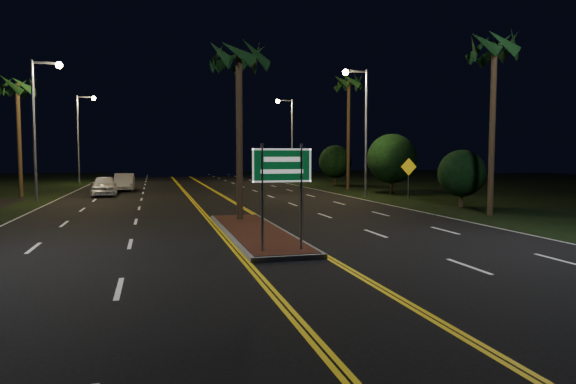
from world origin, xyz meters
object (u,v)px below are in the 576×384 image
object	(u,v)px
shrub_near	(462,173)
warning_sign	(409,172)
streetlight_left_far	(82,129)
palm_left_far	(17,87)
car_far	(124,181)
streetlight_left_mid	(40,113)
car_near	(104,184)
palm_right_near	(495,48)
shrub_far	(335,162)
streetlight_right_mid	(361,117)
streetlight_right_far	(289,130)
shrub_mid	(392,159)
palm_median	(239,57)
palm_right_far	(349,84)
highway_sign	(282,175)
median_island	(255,232)

from	to	relation	value
shrub_near	warning_sign	bearing A→B (deg)	95.29
streetlight_left_far	palm_left_far	distance (m)	16.28
palm_left_far	car_far	size ratio (longest dim) A/B	1.73
streetlight_left_mid	palm_left_far	bearing A→B (deg)	118.67
streetlight_left_mid	car_near	world-z (taller)	streetlight_left_mid
palm_left_far	palm_right_near	world-z (taller)	palm_right_near
shrub_far	streetlight_right_mid	bearing A→B (deg)	-102.82
palm_right_near	shrub_far	world-z (taller)	palm_right_near
streetlight_right_far	shrub_mid	distance (m)	18.55
shrub_near	shrub_mid	size ratio (longest dim) A/B	0.71
palm_median	palm_left_far	bearing A→B (deg)	126.18
palm_right_far	palm_median	bearing A→B (deg)	-123.28
palm_median	car_far	bearing A→B (deg)	105.06
warning_sign	palm_right_far	bearing A→B (deg)	87.48
shrub_far	car_near	size ratio (longest dim) A/B	0.76
streetlight_right_mid	shrub_mid	size ratio (longest dim) A/B	1.95
streetlight_right_mid	warning_sign	xyz separation A→B (m)	(2.39, -2.60, -3.81)
streetlight_left_mid	palm_right_far	world-z (taller)	palm_right_far
highway_sign	palm_median	size ratio (longest dim) A/B	0.39
shrub_near	warning_sign	size ratio (longest dim) A/B	1.18
palm_median	shrub_near	distance (m)	14.93
palm_right_far	shrub_far	world-z (taller)	palm_right_far
car_near	palm_left_far	bearing A→B (deg)	177.21
median_island	palm_right_near	world-z (taller)	palm_right_near
palm_median	car_near	world-z (taller)	palm_median
streetlight_right_far	shrub_mid	bearing A→B (deg)	-79.34
streetlight_right_mid	palm_median	xyz separation A→B (m)	(-10.61, -11.50, 1.62)
streetlight_right_far	warning_sign	xyz separation A→B (m)	(2.39, -22.60, -3.81)
streetlight_left_mid	shrub_near	world-z (taller)	streetlight_left_mid
shrub_mid	car_near	size ratio (longest dim) A/B	0.89
shrub_far	median_island	bearing A→B (deg)	-115.45
palm_right_near	warning_sign	world-z (taller)	palm_right_near
car_far	warning_sign	size ratio (longest dim) A/B	1.82
highway_sign	warning_sign	xyz separation A→B (m)	(13.00, 16.61, -0.56)
streetlight_right_mid	warning_sign	distance (m)	5.20
streetlight_right_mid	palm_left_far	bearing A→B (deg)	165.63
palm_right_far	car_near	distance (m)	21.74
shrub_far	car_near	distance (m)	22.54
streetlight_right_far	palm_left_far	world-z (taller)	streetlight_right_far
shrub_near	shrub_far	size ratio (longest dim) A/B	0.83
highway_sign	shrub_near	distance (m)	17.55
shrub_far	car_far	xyz separation A→B (m)	(-19.84, -3.06, -1.49)
palm_median	shrub_far	distance (m)	29.41
shrub_near	warning_sign	distance (m)	5.43
streetlight_right_mid	streetlight_right_far	size ratio (longest dim) A/B	1.00
streetlight_left_far	streetlight_right_far	world-z (taller)	same
median_island	shrub_near	xyz separation A→B (m)	(13.50, 7.00, 1.86)
highway_sign	car_far	size ratio (longest dim) A/B	0.63
streetlight_right_mid	shrub_far	bearing A→B (deg)	77.18
palm_right_near	median_island	bearing A→B (deg)	-166.50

